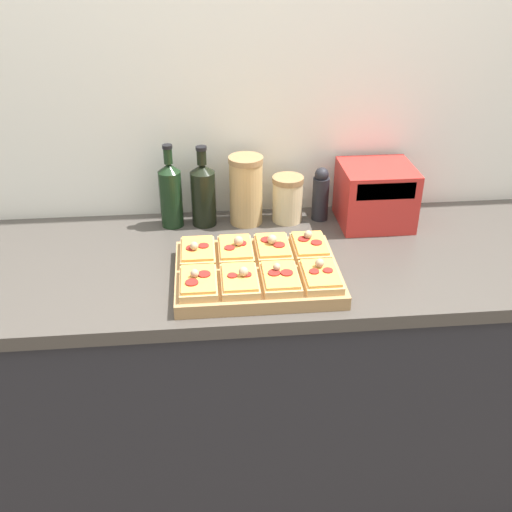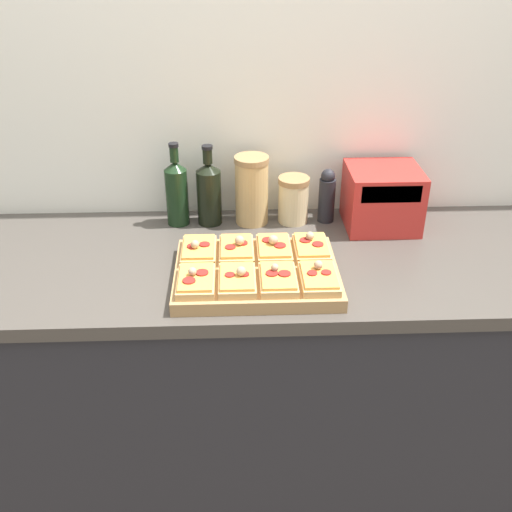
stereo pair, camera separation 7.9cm
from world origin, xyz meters
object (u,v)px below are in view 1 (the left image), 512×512
at_px(wine_bottle, 203,193).
at_px(grain_jar_short, 288,199).
at_px(olive_oil_bottle, 171,193).
at_px(pepper_mill, 321,194).
at_px(grain_jar_tall, 246,190).
at_px(toaster_oven, 375,195).
at_px(cutting_board, 257,274).

height_order(wine_bottle, grain_jar_short, wine_bottle).
height_order(olive_oil_bottle, pepper_mill, olive_oil_bottle).
distance_m(wine_bottle, pepper_mill, 0.38).
height_order(grain_jar_tall, grain_jar_short, grain_jar_tall).
distance_m(olive_oil_bottle, toaster_oven, 0.65).
xyz_separation_m(grain_jar_tall, pepper_mill, (0.24, 0.00, -0.03)).
xyz_separation_m(cutting_board, wine_bottle, (-0.14, 0.36, 0.09)).
xyz_separation_m(grain_jar_short, pepper_mill, (0.11, 0.00, 0.01)).
relative_size(grain_jar_tall, toaster_oven, 0.89).
bearing_deg(toaster_oven, pepper_mill, 166.67).
bearing_deg(grain_jar_short, olive_oil_bottle, -180.00).
xyz_separation_m(olive_oil_bottle, toaster_oven, (0.65, -0.04, -0.01)).
relative_size(cutting_board, olive_oil_bottle, 1.64).
bearing_deg(cutting_board, wine_bottle, 110.90).
relative_size(wine_bottle, grain_jar_short, 1.72).
bearing_deg(wine_bottle, grain_jar_short, 0.00).
xyz_separation_m(wine_bottle, grain_jar_short, (0.27, 0.00, -0.03)).
height_order(cutting_board, olive_oil_bottle, olive_oil_bottle).
xyz_separation_m(wine_bottle, pepper_mill, (0.38, 0.00, -0.02)).
height_order(cutting_board, grain_jar_tall, grain_jar_tall).
relative_size(grain_jar_tall, pepper_mill, 1.25).
bearing_deg(olive_oil_bottle, pepper_mill, 0.00).
xyz_separation_m(cutting_board, grain_jar_short, (0.13, 0.36, 0.06)).
bearing_deg(grain_jar_tall, wine_bottle, 180.00).
xyz_separation_m(olive_oil_bottle, pepper_mill, (0.48, 0.00, -0.02)).
bearing_deg(cutting_board, olive_oil_bottle, 123.70).
bearing_deg(olive_oil_bottle, grain_jar_short, 0.00).
bearing_deg(toaster_oven, grain_jar_short, 171.76).
relative_size(grain_jar_short, pepper_mill, 0.85).
height_order(grain_jar_tall, pepper_mill, grain_jar_tall).
bearing_deg(wine_bottle, toaster_oven, -4.20).
bearing_deg(cutting_board, grain_jar_short, 69.58).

